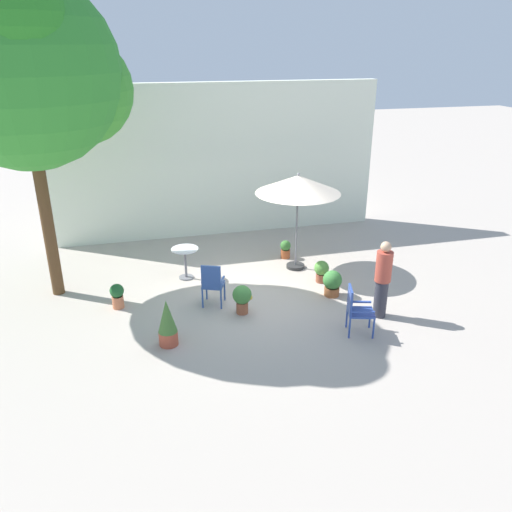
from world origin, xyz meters
TOP-DOWN VIEW (x-y plane):
  - ground_plane at (0.00, 0.00)m, footprint 60.00×60.00m
  - villa_facade at (0.00, 4.05)m, footprint 9.02×0.30m
  - shade_tree at (-4.15, 1.11)m, footprint 3.84×3.66m
  - patio_umbrella_0 at (1.28, 1.06)m, footprint 1.99×1.99m
  - cafe_table_0 at (-1.39, 1.14)m, footprint 0.62×0.62m
  - patio_chair_0 at (1.40, -2.11)m, footprint 0.58×0.55m
  - patio_chair_1 at (-1.02, -0.37)m, footprint 0.55×0.55m
  - potted_plant_0 at (1.23, 1.72)m, footprint 0.27×0.27m
  - potted_plant_1 at (1.59, 0.15)m, footprint 0.34×0.35m
  - potted_plant_2 at (1.57, -0.55)m, footprint 0.41×0.41m
  - potted_plant_3 at (-0.50, -0.82)m, footprint 0.40×0.39m
  - potted_plant_4 at (-2.94, 0.04)m, footprint 0.29×0.29m
  - potted_plant_5 at (-2.07, -1.63)m, footprint 0.35×0.35m
  - standing_person at (2.15, -1.63)m, footprint 0.44×0.44m

SIDE VIEW (x-z plane):
  - ground_plane at x=0.00m, z-range 0.00..0.00m
  - potted_plant_0 at x=1.23m, z-range 0.01..0.48m
  - potted_plant_1 at x=1.59m, z-range 0.03..0.55m
  - potted_plant_4 at x=-2.94m, z-range 0.03..0.56m
  - potted_plant_2 at x=1.57m, z-range 0.02..0.60m
  - potted_plant_3 at x=-0.50m, z-range 0.05..0.66m
  - potted_plant_5 at x=-2.07m, z-range 0.00..0.90m
  - cafe_table_0 at x=-1.39m, z-range 0.14..0.88m
  - patio_chair_0 at x=1.40m, z-range 0.05..1.00m
  - patio_chair_1 at x=-1.02m, z-range 0.06..1.02m
  - standing_person at x=2.15m, z-range 0.02..1.63m
  - patio_umbrella_0 at x=1.28m, z-range 0.89..3.26m
  - villa_facade at x=0.00m, z-range 0.00..4.17m
  - shade_tree at x=-4.15m, z-range 1.40..7.83m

